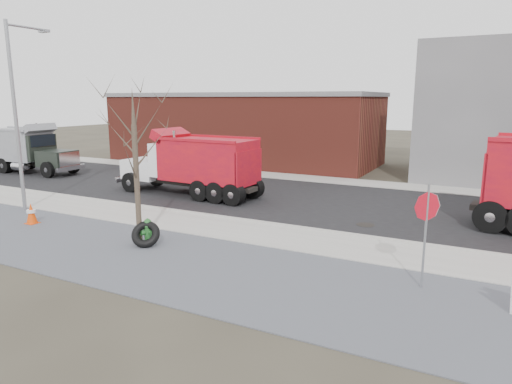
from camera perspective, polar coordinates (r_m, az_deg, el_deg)
The scene contains 15 objects.
ground at distance 16.32m, azimuth 0.39°, elevation -5.59°, with size 120.00×120.00×0.00m, color #383328.
gravel_verge at distance 13.46m, azimuth -6.46°, elevation -9.41°, with size 60.00×5.00×0.03m, color slate.
sidewalk at distance 16.53m, azimuth 0.79°, elevation -5.26°, with size 60.00×2.50×0.06m, color #9E9B93.
curb at distance 17.65m, azimuth 2.68°, elevation -4.09°, with size 60.00×0.15×0.11m, color #9E9B93.
road at distance 21.94m, azimuth 7.87°, elevation -1.19°, with size 60.00×9.40×0.02m, color black.
far_sidewalk at distance 27.27m, azimuth 11.89°, elevation 1.23°, with size 60.00×2.00×0.06m, color #9E9B93.
building_brick at distance 35.37m, azimuth -1.59°, elevation 8.08°, with size 20.20×8.20×5.30m.
bare_tree at distance 15.34m, azimuth -14.89°, elevation 5.50°, with size 3.20×3.20×5.20m.
street_light at distance 22.19m, azimuth -27.58°, elevation 9.54°, with size 0.50×2.00×8.00m.
fire_hydrant at distance 15.80m, azimuth -13.37°, elevation -4.94°, with size 0.50×0.50×0.90m.
truck_tire at distance 15.58m, azimuth -13.62°, elevation -5.16°, with size 1.19×1.12×0.90m.
stop_sign at distance 12.23m, azimuth 20.54°, elevation -3.02°, with size 0.55×0.56×2.78m.
traffic_cone_near at distance 19.86m, azimuth -26.27°, elevation -2.43°, with size 0.44×0.44×0.84m.
dump_truck_red_b at distance 23.07m, azimuth -7.92°, elevation 3.65°, with size 7.83×2.58×3.29m.
dump_truck_grey at distance 33.77m, azimuth -26.84°, elevation 4.95°, with size 7.11×2.36×3.22m.
Camera 1 is at (7.06, -13.90, 4.82)m, focal length 32.00 mm.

